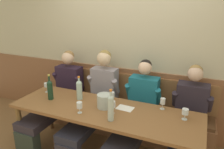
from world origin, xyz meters
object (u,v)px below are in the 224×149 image
person_left_seat (95,100)px  wine_bottle_amber_mid (50,89)px  wine_glass_center_rear (163,102)px  wine_glass_by_bottle (112,95)px  wine_bottle_clear_water (79,89)px  person_center_right_seat (137,112)px  wine_glass_near_bucket (185,112)px  wine_glass_right_end (47,85)px  dining_table (104,114)px  wine_glass_center_front (112,105)px  wine_glass_mid_right (79,106)px  ice_bucket (105,101)px  person_right_seat (58,96)px  wine_bottle_green_tall (111,107)px  person_center_left_seat (189,122)px  wall_bench (122,116)px

person_left_seat → wine_bottle_amber_mid: size_ratio=3.72×
wine_glass_center_rear → wine_glass_by_bottle: size_ratio=1.03×
wine_bottle_clear_water → wine_glass_by_bottle: 0.46m
person_left_seat → person_center_right_seat: 0.64m
wine_glass_near_bucket → wine_glass_by_bottle: wine_glass_by_bottle is taller
person_center_right_seat → wine_glass_by_bottle: bearing=-163.7°
wine_glass_right_end → dining_table: bearing=-8.9°
wine_bottle_amber_mid → wine_glass_right_end: size_ratio=2.48×
wine_bottle_clear_water → wine_bottle_amber_mid: size_ratio=0.93×
person_left_seat → wine_bottle_clear_water: bearing=-121.6°
wine_bottle_clear_water → wine_glass_center_front: bearing=-18.7°
wine_glass_mid_right → ice_bucket: bearing=50.0°
wine_glass_by_bottle → wine_glass_right_end: bearing=-176.1°
wine_glass_center_front → wine_glass_right_end: 1.18m
person_left_seat → wine_glass_near_bucket: bearing=-9.5°
wine_bottle_clear_water → dining_table: bearing=-17.4°
person_right_seat → wine_glass_by_bottle: bearing=-5.4°
wine_bottle_green_tall → wine_bottle_clear_water: wine_bottle_green_tall is taller
person_left_seat → wine_glass_mid_right: person_left_seat is taller
person_center_left_seat → wine_glass_center_rear: bearing=-174.0°
person_center_right_seat → person_center_left_seat: person_center_right_seat is taller
wine_bottle_green_tall → wine_glass_center_rear: (0.48, 0.51, -0.06)m
ice_bucket → wine_bottle_amber_mid: bearing=-174.8°
wine_glass_mid_right → wine_glass_right_end: wine_glass_right_end is taller
wine_bottle_clear_water → wine_glass_near_bucket: 1.40m
person_center_left_seat → dining_table: bearing=-161.8°
person_right_seat → wine_bottle_clear_water: bearing=-19.4°
dining_table → wine_glass_by_bottle: 0.29m
person_center_right_seat → wine_glass_center_front: bearing=-116.8°
wall_bench → wine_bottle_clear_water: bearing=-128.5°
wine_bottle_green_tall → wine_bottle_clear_water: size_ratio=1.14×
wine_glass_mid_right → wine_glass_near_bucket: 1.23m
wine_glass_near_bucket → wine_bottle_green_tall: bearing=-155.2°
wine_bottle_green_tall → wine_glass_mid_right: size_ratio=2.68×
person_left_seat → wine_bottle_green_tall: 0.79m
person_right_seat → ice_bucket: (0.95, -0.27, 0.21)m
wine_bottle_green_tall → person_center_right_seat: bearing=75.2°
person_center_right_seat → person_right_seat: bearing=-179.9°
dining_table → wine_glass_center_rear: 0.76m
wall_bench → wine_bottle_clear_water: wine_bottle_clear_water is taller
wine_bottle_amber_mid → wine_glass_by_bottle: wine_bottle_amber_mid is taller
dining_table → wine_glass_center_front: wine_glass_center_front is taller
wine_glass_by_bottle → person_right_seat: bearing=174.6°
wine_glass_near_bucket → wine_glass_by_bottle: (-0.94, 0.09, 0.00)m
wine_glass_center_front → wine_glass_right_end: wine_glass_center_front is taller
person_center_right_seat → wine_bottle_amber_mid: size_ratio=3.49×
person_left_seat → person_center_left_seat: size_ratio=1.07×
wine_glass_center_front → wine_glass_by_bottle: wine_glass_center_front is taller
person_right_seat → wine_glass_mid_right: size_ratio=9.01×
wine_glass_mid_right → wine_glass_by_bottle: 0.50m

